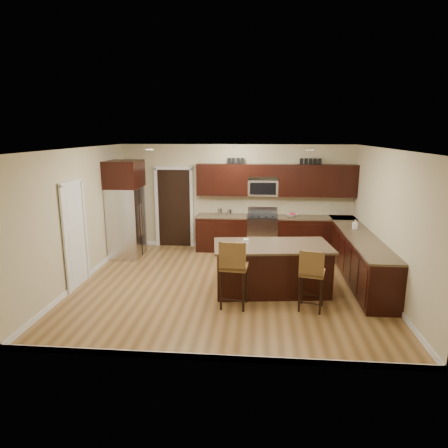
# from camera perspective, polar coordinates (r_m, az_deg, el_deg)

# --- Properties ---
(floor) EXTENTS (6.00, 6.00, 0.00)m
(floor) POSITION_cam_1_polar(r_m,az_deg,el_deg) (8.12, 0.60, -8.70)
(floor) COLOR olive
(floor) RESTS_ON ground
(ceiling) EXTENTS (6.00, 6.00, 0.00)m
(ceiling) POSITION_cam_1_polar(r_m,az_deg,el_deg) (7.55, 0.65, 10.71)
(ceiling) COLOR silver
(ceiling) RESTS_ON wall_back
(wall_back) EXTENTS (6.00, 0.00, 6.00)m
(wall_back) POSITION_cam_1_polar(r_m,az_deg,el_deg) (10.42, 1.79, 3.87)
(wall_back) COLOR #C7BA8F
(wall_back) RESTS_ON floor
(wall_left) EXTENTS (0.00, 5.50, 5.50)m
(wall_left) POSITION_cam_1_polar(r_m,az_deg,el_deg) (8.49, -20.01, 0.99)
(wall_left) COLOR #C7BA8F
(wall_left) RESTS_ON floor
(wall_right) EXTENTS (0.00, 5.50, 5.50)m
(wall_right) POSITION_cam_1_polar(r_m,az_deg,el_deg) (8.07, 22.38, 0.20)
(wall_right) COLOR #C7BA8F
(wall_right) RESTS_ON floor
(base_cabinets) EXTENTS (4.02, 3.96, 0.92)m
(base_cabinets) POSITION_cam_1_polar(r_m,az_deg,el_deg) (9.41, 12.94, -3.00)
(base_cabinets) COLOR black
(base_cabinets) RESTS_ON floor
(upper_cabinets) EXTENTS (4.00, 0.33, 0.80)m
(upper_cabinets) POSITION_cam_1_polar(r_m,az_deg,el_deg) (10.18, 7.67, 6.34)
(upper_cabinets) COLOR black
(upper_cabinets) RESTS_ON wall_back
(range) EXTENTS (0.76, 0.64, 1.11)m
(range) POSITION_cam_1_polar(r_m,az_deg,el_deg) (10.29, 5.45, -1.29)
(range) COLOR silver
(range) RESTS_ON floor
(microwave) EXTENTS (0.76, 0.31, 0.40)m
(microwave) POSITION_cam_1_polar(r_m,az_deg,el_deg) (10.22, 5.58, 5.17)
(microwave) COLOR silver
(microwave) RESTS_ON upper_cabinets
(doorway) EXTENTS (0.85, 0.03, 2.06)m
(doorway) POSITION_cam_1_polar(r_m,az_deg,el_deg) (10.68, -7.11, 2.26)
(doorway) COLOR black
(doorway) RESTS_ON floor
(pantry_door) EXTENTS (0.03, 0.80, 2.04)m
(pantry_door) POSITION_cam_1_polar(r_m,az_deg,el_deg) (8.29, -20.57, -1.68)
(pantry_door) COLOR white
(pantry_door) RESTS_ON floor
(letter_decor) EXTENTS (2.20, 0.03, 0.15)m
(letter_decor) POSITION_cam_1_polar(r_m,az_deg,el_deg) (10.13, 6.93, 8.91)
(letter_decor) COLOR black
(letter_decor) RESTS_ON upper_cabinets
(island) EXTENTS (2.32, 1.40, 0.92)m
(island) POSITION_cam_1_polar(r_m,az_deg,el_deg) (7.76, 6.81, -6.44)
(island) COLOR black
(island) RESTS_ON floor
(stool_left) EXTENTS (0.50, 0.50, 1.22)m
(stool_left) POSITION_cam_1_polar(r_m,az_deg,el_deg) (6.86, 1.36, -6.07)
(stool_left) COLOR olive
(stool_left) RESTS_ON floor
(stool_right) EXTENTS (0.49, 0.49, 1.09)m
(stool_right) POSITION_cam_1_polar(r_m,az_deg,el_deg) (6.94, 12.42, -6.85)
(stool_right) COLOR olive
(stool_right) RESTS_ON floor
(refrigerator) EXTENTS (0.79, 0.92, 2.35)m
(refrigerator) POSITION_cam_1_polar(r_m,az_deg,el_deg) (9.92, -13.87, 2.22)
(refrigerator) COLOR silver
(refrigerator) RESTS_ON floor
(floor_mat) EXTENTS (1.09, 0.92, 0.01)m
(floor_mat) POSITION_cam_1_polar(r_m,az_deg,el_deg) (9.90, 10.14, -4.82)
(floor_mat) COLOR brown
(floor_mat) RESTS_ON floor
(fruit_bowl) EXTENTS (0.34, 0.34, 0.07)m
(fruit_bowl) POSITION_cam_1_polar(r_m,az_deg,el_deg) (10.21, 9.69, 1.25)
(fruit_bowl) COLOR silver
(fruit_bowl) RESTS_ON base_cabinets
(soap_bottle) EXTENTS (0.10, 0.10, 0.21)m
(soap_bottle) POSITION_cam_1_polar(r_m,az_deg,el_deg) (9.21, 18.22, -0.04)
(soap_bottle) COLOR #B2B2B2
(soap_bottle) RESTS_ON base_cabinets
(canister_tall) EXTENTS (0.12, 0.12, 0.18)m
(canister_tall) POSITION_cam_1_polar(r_m,az_deg,el_deg) (10.21, -0.59, 1.76)
(canister_tall) COLOR silver
(canister_tall) RESTS_ON base_cabinets
(canister_short) EXTENTS (0.11, 0.11, 0.16)m
(canister_short) POSITION_cam_1_polar(r_m,az_deg,el_deg) (10.19, 0.79, 1.66)
(canister_short) COLOR silver
(canister_short) RESTS_ON base_cabinets
(island_jar) EXTENTS (0.10, 0.10, 0.10)m
(island_jar) POSITION_cam_1_polar(r_m,az_deg,el_deg) (7.60, 3.15, -2.52)
(island_jar) COLOR white
(island_jar) RESTS_ON island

